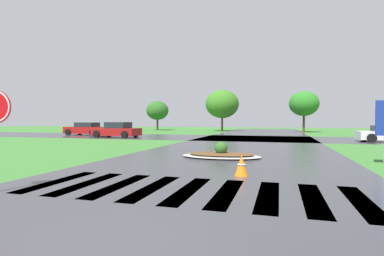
{
  "coord_description": "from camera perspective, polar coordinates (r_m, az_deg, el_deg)",
  "views": [
    {
      "loc": [
        2.03,
        -3.08,
        1.64
      ],
      "look_at": [
        -2.46,
        12.38,
        1.19
      ],
      "focal_mm": 28.32,
      "sensor_mm": 36.0,
      "label": 1
    }
  ],
  "objects": [
    {
      "name": "background_treeline",
      "position": [
        41.56,
        18.26,
        4.3
      ],
      "size": [
        46.16,
        5.43,
        5.75
      ],
      "color": "#4C3823",
      "rests_on": "ground"
    },
    {
      "name": "traffic_cone",
      "position": [
        8.96,
        9.3,
        -7.04
      ],
      "size": [
        0.39,
        0.39,
        0.61
      ],
      "color": "orange",
      "rests_on": "ground"
    },
    {
      "name": "asphalt_cross_road",
      "position": [
        26.79,
        11.83,
        -1.92
      ],
      "size": [
        90.0,
        8.71,
        0.01
      ],
      "primitive_type": "cube",
      "color": "#35353A",
      "rests_on": "ground"
    },
    {
      "name": "crosswalk_stripes",
      "position": [
        7.16,
        -0.71,
        -11.6
      ],
      "size": [
        7.65,
        2.85,
        0.01
      ],
      "color": "white",
      "rests_on": "ground"
    },
    {
      "name": "median_island",
      "position": [
        13.22,
        5.51,
        -4.96
      ],
      "size": [
        3.44,
        2.09,
        0.68
      ],
      "color": "#9E9B93",
      "rests_on": "ground"
    },
    {
      "name": "car_silver_hatch",
      "position": [
        28.7,
        -13.97,
        -0.42
      ],
      "size": [
        4.42,
        2.33,
        1.39
      ],
      "rotation": [
        0.0,
        0.0,
        3.09
      ],
      "color": "maroon",
      "rests_on": "ground"
    },
    {
      "name": "asphalt_roadway",
      "position": [
        13.34,
        7.36,
        -5.44
      ],
      "size": [
        9.67,
        80.0,
        0.01
      ],
      "primitive_type": "cube",
      "color": "#35353A",
      "rests_on": "ground"
    },
    {
      "name": "car_blue_compact",
      "position": [
        33.75,
        -19.34,
        -0.19
      ],
      "size": [
        4.32,
        2.12,
        1.33
      ],
      "rotation": [
        0.0,
        0.0,
        3.13
      ],
      "color": "maroon",
      "rests_on": "ground"
    }
  ]
}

